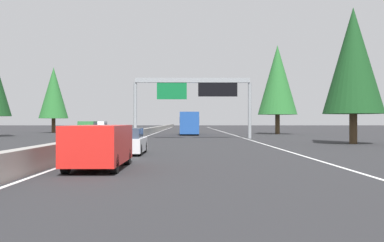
# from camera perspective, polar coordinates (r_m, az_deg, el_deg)

# --- Properties ---
(ground_plane) EXTENTS (320.00, 320.00, 0.00)m
(ground_plane) POSITION_cam_1_polar(r_m,az_deg,el_deg) (62.18, -5.45, -1.75)
(ground_plane) COLOR #262628
(median_barrier) EXTENTS (180.00, 0.56, 0.90)m
(median_barrier) POSITION_cam_1_polar(r_m,az_deg,el_deg) (82.12, -4.44, -1.03)
(median_barrier) COLOR gray
(median_barrier) RESTS_ON ground
(shoulder_stripe_right) EXTENTS (160.00, 0.16, 0.01)m
(shoulder_stripe_right) POSITION_cam_1_polar(r_m,az_deg,el_deg) (72.19, 4.41, -1.51)
(shoulder_stripe_right) COLOR silver
(shoulder_stripe_right) RESTS_ON ground
(shoulder_stripe_median) EXTENTS (160.00, 0.16, 0.01)m
(shoulder_stripe_median) POSITION_cam_1_polar(r_m,az_deg,el_deg) (72.12, -4.55, -1.51)
(shoulder_stripe_median) COLOR silver
(shoulder_stripe_median) RESTS_ON ground
(sign_gantry_overhead) EXTENTS (0.50, 12.68, 6.52)m
(sign_gantry_overhead) POSITION_cam_1_polar(r_m,az_deg,el_deg) (50.07, 0.26, 3.78)
(sign_gantry_overhead) COLOR gray
(sign_gantry_overhead) RESTS_ON ground
(minivan_near_right) EXTENTS (5.00, 1.95, 1.69)m
(minivan_near_right) POSITION_cam_1_polar(r_m,az_deg,el_deg) (18.41, -11.29, -2.82)
(minivan_near_right) COLOR red
(minivan_near_right) RESTS_ON ground
(sedan_near_center) EXTENTS (4.40, 1.80, 1.47)m
(sedan_near_center) POSITION_cam_1_polar(r_m,az_deg,el_deg) (26.51, -7.84, -2.56)
(sedan_near_center) COLOR silver
(sedan_near_center) RESTS_ON ground
(bus_distant_b) EXTENTS (11.50, 2.55, 3.10)m
(bus_distant_b) POSITION_cam_1_polar(r_m,az_deg,el_deg) (65.41, -0.33, -0.17)
(bus_distant_b) COLOR #1E4793
(bus_distant_b) RESTS_ON ground
(sedan_far_left) EXTENTS (4.40, 1.80, 1.47)m
(sedan_far_left) POSITION_cam_1_polar(r_m,az_deg,el_deg) (108.24, -0.50, -0.67)
(sedan_far_left) COLOR slate
(sedan_far_left) RESTS_ON ground
(oncoming_near) EXTENTS (5.60, 2.00, 1.86)m
(oncoming_near) POSITION_cam_1_polar(r_m,az_deg,el_deg) (63.39, -11.44, -0.89)
(oncoming_near) COLOR silver
(oncoming_near) RESTS_ON ground
(oncoming_far) EXTENTS (5.60, 2.00, 1.86)m
(oncoming_far) POSITION_cam_1_polar(r_m,az_deg,el_deg) (55.56, -12.80, -1.01)
(oncoming_far) COLOR #2D6B38
(oncoming_far) RESTS_ON ground
(conifer_right_near) EXTENTS (4.94, 4.94, 11.23)m
(conifer_right_near) POSITION_cam_1_polar(r_m,az_deg,el_deg) (40.68, 19.14, 6.99)
(conifer_right_near) COLOR #4C3823
(conifer_right_near) RESTS_ON ground
(conifer_right_mid) EXTENTS (5.71, 5.71, 12.98)m
(conifer_right_mid) POSITION_cam_1_polar(r_m,az_deg,el_deg) (69.25, 10.42, 4.96)
(conifer_right_mid) COLOR #4C3823
(conifer_right_mid) RESTS_ON ground
(conifer_left_mid) EXTENTS (4.71, 4.71, 10.70)m
(conifer_left_mid) POSITION_cam_1_polar(r_m,az_deg,el_deg) (79.27, -16.59, 3.31)
(conifer_left_mid) COLOR #4C3823
(conifer_left_mid) RESTS_ON ground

